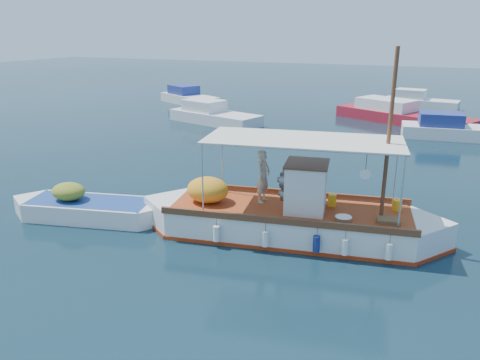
% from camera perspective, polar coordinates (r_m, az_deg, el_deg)
% --- Properties ---
extents(ground, '(160.00, 160.00, 0.00)m').
position_cam_1_polar(ground, '(15.86, 3.76, -6.68)').
color(ground, black).
rests_on(ground, ground).
extents(fishing_caique, '(10.27, 3.97, 6.35)m').
position_cam_1_polar(fishing_caique, '(15.70, 5.75, -4.78)').
color(fishing_caique, white).
rests_on(fishing_caique, ground).
extents(dinghy, '(5.98, 2.64, 1.49)m').
position_cam_1_polar(dinghy, '(17.94, -18.00, -3.49)').
color(dinghy, white).
rests_on(dinghy, ground).
extents(bg_boat_nw, '(7.56, 4.35, 1.80)m').
position_cam_1_polar(bg_boat_nw, '(34.72, -3.34, 7.79)').
color(bg_boat_nw, silver).
rests_on(bg_boat_nw, ground).
extents(bg_boat_n, '(10.41, 7.12, 1.80)m').
position_cam_1_polar(bg_boat_n, '(36.84, 18.90, 7.45)').
color(bg_boat_n, maroon).
rests_on(bg_boat_n, ground).
extents(bg_boat_ne, '(6.65, 2.95, 1.80)m').
position_cam_1_polar(bg_boat_ne, '(32.45, 24.48, 5.49)').
color(bg_boat_ne, silver).
rests_on(bg_boat_ne, ground).
extents(bg_boat_far_w, '(6.92, 5.14, 1.80)m').
position_cam_1_polar(bg_boat_far_w, '(44.19, -6.31, 9.90)').
color(bg_boat_far_w, silver).
rests_on(bg_boat_far_w, ground).
extents(bg_boat_far_n, '(6.29, 2.76, 1.80)m').
position_cam_1_polar(bg_boat_far_n, '(44.01, 20.93, 8.81)').
color(bg_boat_far_n, silver).
rests_on(bg_boat_far_n, ground).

